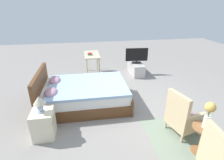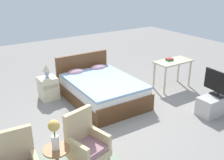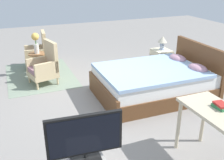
# 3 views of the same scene
# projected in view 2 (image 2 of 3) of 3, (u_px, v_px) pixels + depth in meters

# --- Properties ---
(ground_plane) EXTENTS (16.00, 16.00, 0.00)m
(ground_plane) POSITION_uv_depth(u_px,v_px,m) (117.00, 118.00, 5.73)
(ground_plane) COLOR gray
(bed) EXTENTS (1.53, 2.19, 0.96)m
(bed) POSITION_uv_depth(u_px,v_px,m) (101.00, 89.00, 6.47)
(bed) COLOR brown
(bed) RESTS_ON ground_plane
(armchair_by_window_right) EXTENTS (0.66, 0.66, 0.92)m
(armchair_by_window_right) POSITION_uv_depth(u_px,v_px,m) (86.00, 144.00, 4.23)
(armchair_by_window_right) COLOR #CCB284
(armchair_by_window_right) RESTS_ON floor_rug
(side_table) EXTENTS (0.40, 0.40, 0.54)m
(side_table) POSITION_uv_depth(u_px,v_px,m) (57.00, 160.00, 3.91)
(side_table) COLOR #936038
(side_table) RESTS_ON ground_plane
(flower_vase) EXTENTS (0.17, 0.17, 0.48)m
(flower_vase) POSITION_uv_depth(u_px,v_px,m) (54.00, 132.00, 3.73)
(flower_vase) COLOR silver
(flower_vase) RESTS_ON side_table
(nightstand) EXTENTS (0.44, 0.41, 0.57)m
(nightstand) POSITION_uv_depth(u_px,v_px,m) (48.00, 88.00, 6.55)
(nightstand) COLOR beige
(nightstand) RESTS_ON ground_plane
(table_lamp) EXTENTS (0.22, 0.22, 0.33)m
(table_lamp) POSITION_uv_depth(u_px,v_px,m) (46.00, 69.00, 6.36)
(table_lamp) COLOR #9EADC6
(table_lamp) RESTS_ON nightstand
(tv_stand) EXTENTS (0.96, 0.40, 0.42)m
(tv_stand) POSITION_uv_depth(u_px,v_px,m) (216.00, 104.00, 5.91)
(tv_stand) COLOR #B7B2AD
(tv_stand) RESTS_ON ground_plane
(tv_flatscreen) EXTENTS (0.23, 0.80, 0.55)m
(tv_flatscreen) POSITION_uv_depth(u_px,v_px,m) (219.00, 84.00, 5.73)
(tv_flatscreen) COLOR black
(tv_flatscreen) RESTS_ON tv_stand
(vanity_desk) EXTENTS (1.04, 0.52, 0.77)m
(vanity_desk) POSITION_uv_depth(u_px,v_px,m) (173.00, 65.00, 7.09)
(vanity_desk) COLOR beige
(vanity_desk) RESTS_ON ground_plane
(book_stack) EXTENTS (0.19, 0.15, 0.06)m
(book_stack) POSITION_uv_depth(u_px,v_px,m) (169.00, 59.00, 7.05)
(book_stack) COLOR #337A47
(book_stack) RESTS_ON vanity_desk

